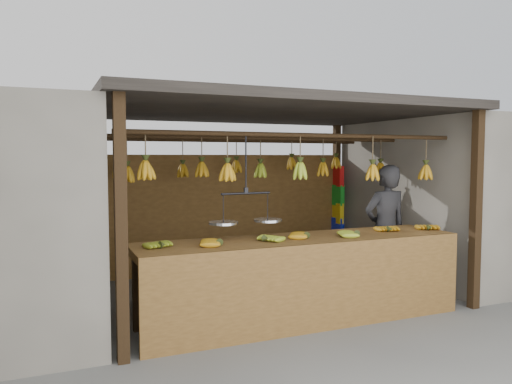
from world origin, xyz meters
name	(u,v)px	position (x,y,z in m)	size (l,w,h in m)	color
ground	(265,294)	(0.00, 0.00, 0.00)	(80.00, 80.00, 0.00)	#5B5B57
stall	(255,141)	(0.00, 0.33, 1.97)	(4.30, 3.30, 2.40)	black
neighbor_right	(476,197)	(3.60, 0.00, 1.15)	(3.00, 3.00, 2.30)	slate
counter	(307,258)	(-0.07, -1.24, 0.71)	(3.57, 0.81, 0.96)	brown
hanging_bananas	(265,169)	(0.00, 0.00, 1.61)	(3.62, 2.24, 0.38)	#B77E13
balance_scale	(246,218)	(-0.66, -1.00, 1.14)	(0.80, 0.32, 0.92)	black
vendor	(385,229)	(1.46, -0.54, 0.83)	(0.61, 0.40, 1.66)	#262628
bag_bundles	(338,203)	(1.94, 1.35, 0.99)	(0.08, 0.26, 1.21)	red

